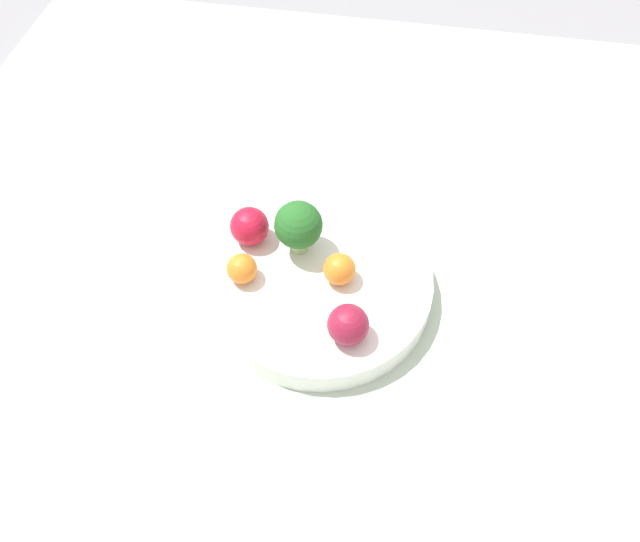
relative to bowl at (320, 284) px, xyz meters
The scene contains 8 objects.
ground_plane 0.04m from the bowl, ahead, with size 6.00×6.00×0.00m, color gray.
table_surface 0.03m from the bowl, ahead, with size 1.20×1.20×0.02m.
bowl is the anchor object (origin of this frame).
broccoli 0.08m from the bowl, 48.90° to the right, with size 0.06×0.06×0.07m.
apple_red 0.10m from the bowl, 120.29° to the left, with size 0.05×0.05×0.05m.
apple_green 0.11m from the bowl, 23.98° to the right, with size 0.05×0.05×0.05m.
orange_front 0.10m from the bowl, 11.46° to the left, with size 0.04×0.04×0.04m.
orange_back 0.04m from the bowl, behind, with size 0.04×0.04×0.04m.
Camera 1 is at (-0.07, 0.43, 0.65)m, focal length 35.00 mm.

